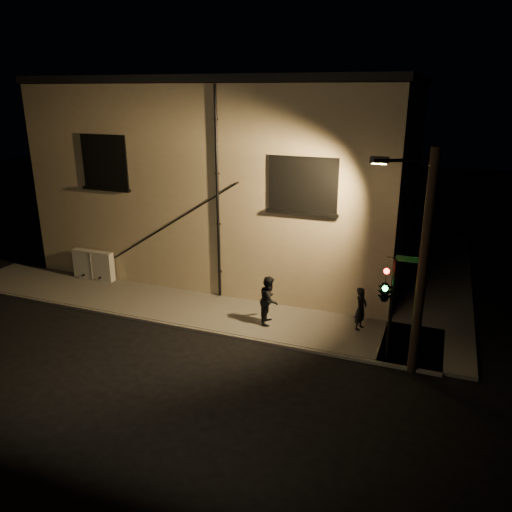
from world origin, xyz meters
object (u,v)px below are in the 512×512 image
at_px(pedestrian_b, 269,300).
at_px(traffic_signal, 385,290).
at_px(streetlamp_pole, 420,258).
at_px(utility_cabinet, 94,265).
at_px(pedestrian_a, 361,309).

height_order(pedestrian_b, traffic_signal, traffic_signal).
distance_m(pedestrian_b, traffic_signal, 4.53).
bearing_deg(streetlamp_pole, utility_cabinet, 169.08).
relative_size(pedestrian_a, streetlamp_pole, 0.23).
xyz_separation_m(utility_cabinet, pedestrian_a, (12.06, -0.70, 0.12)).
relative_size(pedestrian_a, traffic_signal, 0.46).
relative_size(utility_cabinet, pedestrian_a, 1.28).
xyz_separation_m(utility_cabinet, pedestrian_b, (8.87, -1.39, 0.24)).
height_order(pedestrian_a, pedestrian_b, pedestrian_b).
bearing_deg(pedestrian_b, streetlamp_pole, -112.41).
bearing_deg(pedestrian_b, utility_cabinet, 73.01).
relative_size(utility_cabinet, streetlamp_pole, 0.30).
xyz_separation_m(utility_cabinet, traffic_signal, (13.02, -2.51, 1.66)).
distance_m(utility_cabinet, pedestrian_b, 8.98).
height_order(utility_cabinet, traffic_signal, traffic_signal).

